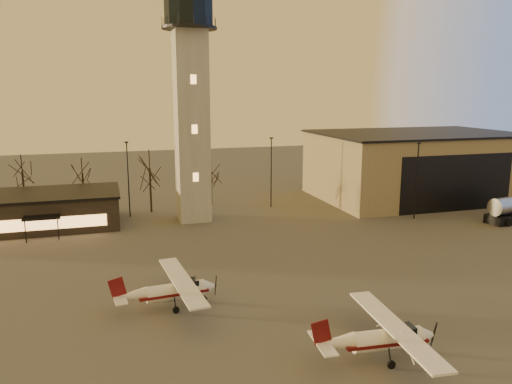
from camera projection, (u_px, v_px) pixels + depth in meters
ground at (263, 316)px, 37.52m from camera, size 220.00×220.00×0.00m
control_tower at (191, 93)px, 62.39m from camera, size 6.80×6.80×32.60m
hangar at (415, 165)px, 78.56m from camera, size 30.60×20.60×10.30m
terminal at (12, 212)px, 60.85m from camera, size 25.40×12.20×4.30m
light_poles at (196, 178)px, 65.65m from camera, size 58.50×12.25×10.14m
tree_row at (84, 169)px, 69.17m from camera, size 37.20×9.20×8.80m
cessna_front at (389, 342)px, 31.55m from camera, size 8.81×11.12×3.06m
cessna_rear at (178, 293)px, 39.13m from camera, size 8.79×11.09×3.05m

